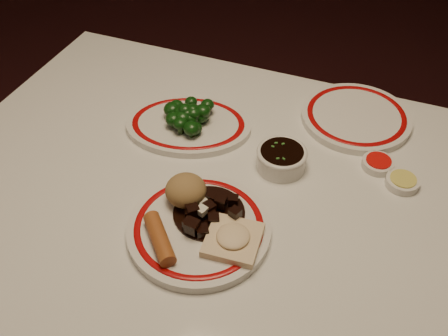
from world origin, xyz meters
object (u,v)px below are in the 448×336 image
dining_table (227,231)px  broccoli_plate (188,125)px  fried_wonton (233,239)px  spring_roll (160,238)px  soy_bowl (281,159)px  rice_mound (186,190)px  broccoli_pile (188,114)px  main_plate (199,228)px  stirfry_heap (207,212)px

dining_table → broccoli_plate: 0.25m
fried_wonton → spring_roll: bearing=-157.5°
dining_table → soy_bowl: (0.07, 0.13, 0.11)m
rice_mound → broccoli_plate: bearing=113.7°
rice_mound → broccoli_pile: bearing=113.4°
main_plate → fried_wonton: size_ratio=3.07×
rice_mound → broccoli_plate: rice_mound is taller
main_plate → broccoli_pile: broccoli_pile is taller
stirfry_heap → soy_bowl: bearing=66.5°
stirfry_heap → broccoli_pile: broccoli_pile is taller
dining_table → stirfry_heap: 0.14m
main_plate → rice_mound: 0.07m
fried_wonton → soy_bowl: fried_wonton is taller
fried_wonton → broccoli_pile: (-0.20, 0.27, 0.01)m
dining_table → fried_wonton: (0.05, -0.10, 0.12)m
spring_roll → soy_bowl: (0.13, 0.27, -0.01)m
spring_roll → broccoli_pile: broccoli_pile is taller
spring_roll → broccoli_pile: bearing=62.9°
rice_mound → stirfry_heap: 0.06m
stirfry_heap → fried_wonton: bearing=-31.1°
broccoli_plate → dining_table: bearing=-47.4°
rice_mound → broccoli_pile: size_ratio=0.65×
spring_roll → broccoli_plate: size_ratio=0.33×
main_plate → spring_roll: size_ratio=2.89×
main_plate → spring_roll: (-0.05, -0.06, 0.02)m
rice_mound → broccoli_pile: (-0.09, 0.21, -0.01)m
dining_table → broccoli_pile: (-0.15, 0.17, 0.13)m
dining_table → rice_mound: (-0.06, -0.04, 0.14)m
spring_roll → soy_bowl: bearing=21.4°
stirfry_heap → broccoli_plate: (-0.14, 0.23, -0.02)m
spring_roll → fried_wonton: size_ratio=1.06×
fried_wonton → broccoli_plate: 0.34m
stirfry_heap → broccoli_plate: stirfry_heap is taller
fried_wonton → soy_bowl: size_ratio=0.99×
broccoli_pile → fried_wonton: bearing=-52.7°
stirfry_heap → broccoli_pile: bearing=121.4°
main_plate → rice_mound: size_ratio=4.01×
fried_wonton → soy_bowl: 0.23m
spring_roll → fried_wonton: 0.12m
stirfry_heap → spring_roll: bearing=-119.9°
dining_table → rice_mound: 0.16m
rice_mound → broccoli_pile: rice_mound is taller
main_plate → rice_mound: rice_mound is taller
main_plate → broccoli_plate: (-0.14, 0.26, -0.00)m
broccoli_pile → broccoli_plate: bearing=138.2°
soy_bowl → fried_wonton: bearing=-94.3°
stirfry_heap → soy_bowl: stirfry_heap is taller
spring_roll → broccoli_plate: spring_roll is taller
broccoli_pile → spring_roll: bearing=-74.0°
dining_table → broccoli_pile: 0.26m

